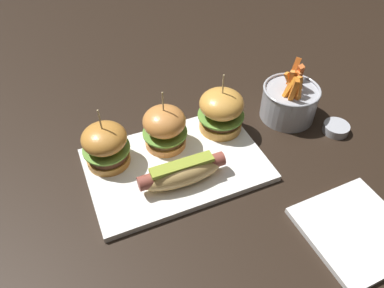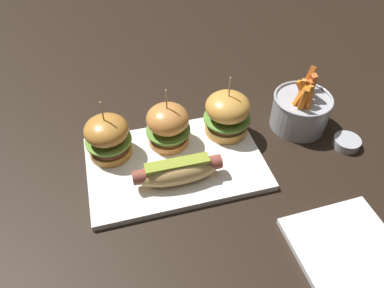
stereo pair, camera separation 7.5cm
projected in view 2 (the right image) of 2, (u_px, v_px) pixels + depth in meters
ground_plane at (175, 165)px, 0.78m from camera, size 3.00×3.00×0.00m
platter_main at (175, 163)px, 0.77m from camera, size 0.36×0.24×0.01m
hot_dog at (178, 171)px, 0.71m from camera, size 0.18×0.06×0.05m
slider_left at (108, 137)px, 0.75m from camera, size 0.10×0.10×0.14m
slider_center at (167, 125)px, 0.78m from camera, size 0.10×0.10×0.14m
slider_right at (227, 114)px, 0.80m from camera, size 0.10×0.10×0.14m
fries_bucket at (300, 110)px, 0.84m from camera, size 0.13×0.13×0.14m
sauce_ramekin at (347, 142)px, 0.81m from camera, size 0.06×0.06×0.02m
side_plate at (348, 250)px, 0.63m from camera, size 0.18×0.18×0.01m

